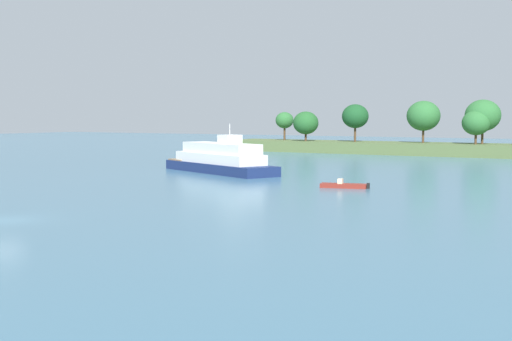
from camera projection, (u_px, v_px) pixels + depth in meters
The scene contains 4 objects.
ground_plane at pixel (6, 220), 47.98m from camera, with size 400.00×400.00×0.00m, color teal.
treeline_island at pixel (430, 140), 130.10m from camera, with size 86.54×12.60×10.30m.
fishing_skiff at pixel (344, 185), 69.82m from camera, with size 5.02×2.54×0.92m.
white_riverboat at pixel (220, 160), 88.83m from camera, with size 20.13×12.47×6.32m.
Camera 1 is at (39.41, -31.82, 7.24)m, focal length 48.36 mm.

